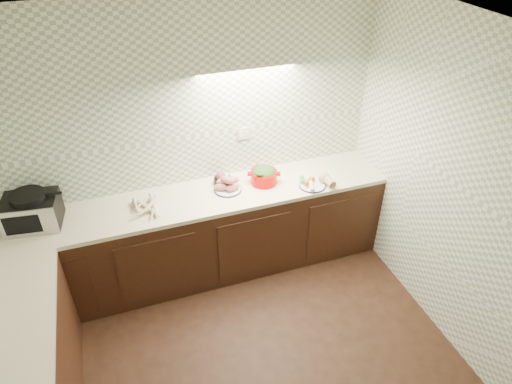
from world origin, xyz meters
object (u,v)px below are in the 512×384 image
object	(u,v)px
dutch_oven	(264,175)
veg_plate	(317,181)
toaster_oven	(32,211)
onion_bowl	(222,179)
sweet_potato_plate	(228,185)
parsnip_pile	(140,208)

from	to	relation	value
dutch_oven	veg_plate	bearing A→B (deg)	-4.28
veg_plate	toaster_oven	bearing A→B (deg)	174.67
onion_bowl	veg_plate	distance (m)	0.89
dutch_oven	sweet_potato_plate	bearing A→B (deg)	-160.06
onion_bowl	sweet_potato_plate	bearing A→B (deg)	-81.45
toaster_oven	onion_bowl	world-z (taller)	toaster_oven
onion_bowl	veg_plate	size ratio (longest dim) A/B	0.55
toaster_oven	sweet_potato_plate	xyz separation A→B (m)	(1.66, -0.03, -0.09)
sweet_potato_plate	dutch_oven	distance (m)	0.36
dutch_oven	onion_bowl	bearing A→B (deg)	-177.02
sweet_potato_plate	parsnip_pile	bearing A→B (deg)	-175.13
toaster_oven	veg_plate	bearing A→B (deg)	2.25
veg_plate	dutch_oven	bearing A→B (deg)	156.46
toaster_oven	dutch_oven	size ratio (longest dim) A/B	1.47
dutch_oven	veg_plate	size ratio (longest dim) A/B	1.04
toaster_oven	onion_bowl	size ratio (longest dim) A/B	2.77
toaster_oven	parsnip_pile	size ratio (longest dim) A/B	1.32
sweet_potato_plate	veg_plate	xyz separation A→B (m)	(0.82, -0.20, -0.01)
onion_bowl	parsnip_pile	bearing A→B (deg)	-166.98
toaster_oven	veg_plate	world-z (taller)	toaster_oven
toaster_oven	veg_plate	size ratio (longest dim) A/B	1.53
sweet_potato_plate	veg_plate	size ratio (longest dim) A/B	0.87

